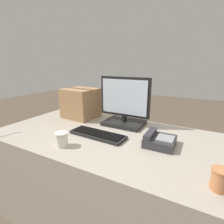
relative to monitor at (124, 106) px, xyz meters
name	(u,v)px	position (x,y,z in m)	size (l,w,h in m)	color
ground_plane	(111,217)	(0.02, -0.27, -0.92)	(12.00, 12.00, 0.00)	brown
office_desk	(111,179)	(0.02, -0.27, -0.54)	(1.80, 0.90, 0.76)	#A89E8E
monitor	(124,106)	(0.00, 0.00, 0.00)	(0.44, 0.25, 0.41)	black
keyboard	(98,134)	(-0.07, -0.32, -0.15)	(0.44, 0.16, 0.03)	black
desk_phone	(159,140)	(0.37, -0.25, -0.13)	(0.19, 0.20, 0.08)	#2D2D33
paper_cup_left	(62,139)	(-0.18, -0.57, -0.12)	(0.08, 0.08, 0.09)	white
paper_cup_right	(220,179)	(0.70, -0.55, -0.11)	(0.08, 0.08, 0.10)	#BC7547
spoon	(15,133)	(-0.66, -0.58, -0.16)	(0.05, 0.16, 0.00)	#B2B2B7
cardboard_box	(81,103)	(-0.47, 0.00, -0.02)	(0.33, 0.30, 0.29)	#9E754C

